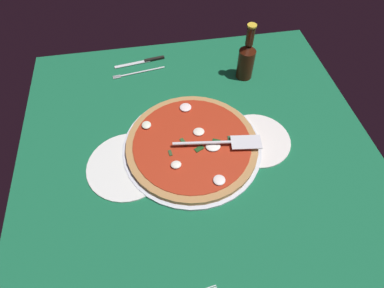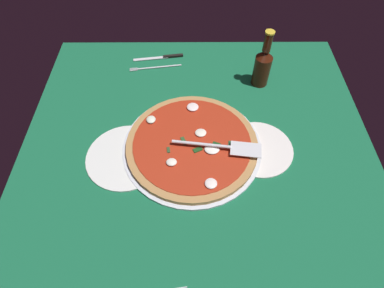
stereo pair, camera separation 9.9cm
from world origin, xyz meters
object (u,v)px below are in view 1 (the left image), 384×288
Objects in this scene: dinner_plate_left at (256,140)px; beer_bottle at (246,59)px; place_setting_near at (142,67)px; pizza_server at (222,142)px; dinner_plate_right at (128,166)px; pizza at (192,144)px.

beer_bottle is at bearing -97.88° from dinner_plate_left.
place_setting_near is at bearing -17.29° from beer_bottle.
pizza_server is at bearing 63.42° from beer_bottle.
dinner_plate_left is at bearing -175.94° from dinner_plate_right.
dinner_plate_left is 0.88× the size of dinner_plate_right.
pizza_server is 50.55cm from place_setting_near.
dinner_plate_left is 1.04× the size of place_setting_near.
beer_bottle is at bearing 70.95° from pizza_server.
pizza is 40.38cm from beer_bottle.
dinner_plate_left is 42.22cm from dinner_plate_right.
beer_bottle is at bearing -143.60° from dinner_plate_right.
pizza is 1.99× the size of place_setting_near.
place_setting_near reaches higher than dinner_plate_left.
dinner_plate_left is 0.98× the size of beer_bottle.
place_setting_near is at bearing -73.04° from pizza.
place_setting_near reaches higher than dinner_plate_right.
place_setting_near is 41.27cm from beer_bottle.
pizza is at bearing 170.40° from pizza_server.
pizza is (21.32, -0.71, 1.69)cm from dinner_plate_left.
pizza is 44.54cm from place_setting_near.
place_setting_near is (-7.81, -46.26, -0.14)cm from dinner_plate_right.
pizza reaches higher than place_setting_near.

